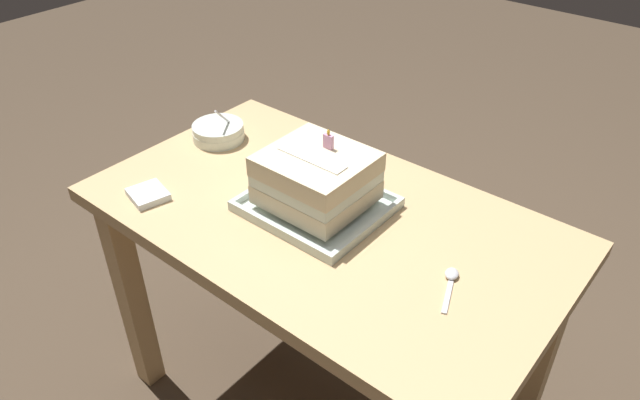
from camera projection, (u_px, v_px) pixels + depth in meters
dining_table at (323, 254)px, 1.41m from camera, size 1.08×0.62×0.71m
foil_tray at (317, 206)px, 1.35m from camera, size 0.30×0.27×0.02m
birthday_cake at (317, 178)px, 1.30m from camera, size 0.22×0.21×0.16m
bowl_stack at (218, 132)px, 1.60m from camera, size 0.14×0.14×0.11m
serving_spoon_near_tray at (452, 277)px, 1.16m from camera, size 0.06×0.12×0.01m
napkin_pile at (148, 194)px, 1.38m from camera, size 0.10×0.10×0.02m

